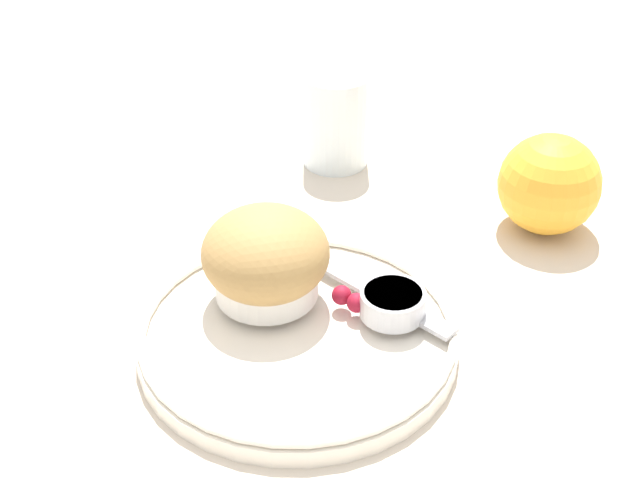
{
  "coord_description": "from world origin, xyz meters",
  "views": [
    {
      "loc": [
        0.34,
        -0.36,
        0.42
      ],
      "look_at": [
        -0.0,
        0.05,
        0.06
      ],
      "focal_mm": 50.0,
      "sensor_mm": 36.0,
      "label": 1
    }
  ],
  "objects_px": {
    "juice_glass": "(336,120)",
    "muffin": "(266,259)",
    "orange_fruit": "(549,184)",
    "butter_knife": "(358,283)"
  },
  "relations": [
    {
      "from": "butter_knife",
      "to": "juice_glass",
      "type": "bearing_deg",
      "value": 136.93
    },
    {
      "from": "juice_glass",
      "to": "muffin",
      "type": "bearing_deg",
      "value": -62.67
    },
    {
      "from": "muffin",
      "to": "orange_fruit",
      "type": "relative_size",
      "value": 1.08
    },
    {
      "from": "butter_knife",
      "to": "juice_glass",
      "type": "xyz_separation_m",
      "value": [
        -0.15,
        0.16,
        0.02
      ]
    },
    {
      "from": "butter_knife",
      "to": "muffin",
      "type": "bearing_deg",
      "value": -127.44
    },
    {
      "from": "butter_knife",
      "to": "juice_glass",
      "type": "relative_size",
      "value": 1.94
    },
    {
      "from": "muffin",
      "to": "orange_fruit",
      "type": "xyz_separation_m",
      "value": [
        0.1,
        0.24,
        -0.01
      ]
    },
    {
      "from": "muffin",
      "to": "butter_knife",
      "type": "distance_m",
      "value": 0.07
    },
    {
      "from": "muffin",
      "to": "orange_fruit",
      "type": "bearing_deg",
      "value": 67.61
    },
    {
      "from": "orange_fruit",
      "to": "juice_glass",
      "type": "xyz_separation_m",
      "value": [
        -0.21,
        -0.03,
        0.0
      ]
    }
  ]
}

